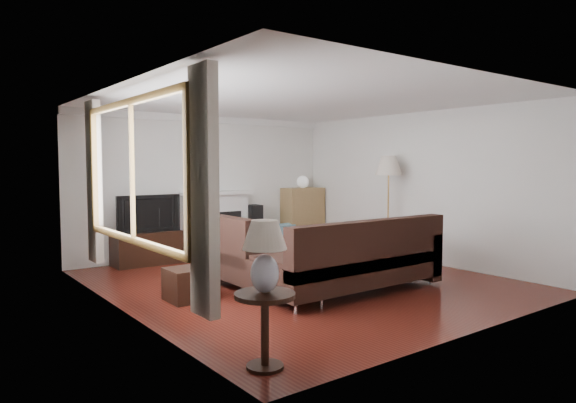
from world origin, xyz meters
TOP-DOWN VIEW (x-y plane):
  - room at (0.00, 0.00)m, footprint 5.10×5.60m
  - window at (-2.45, -0.20)m, footprint 0.12×2.74m
  - curtain_near at (-2.40, -1.72)m, footprint 0.10×0.35m
  - curtain_far at (-2.40, 1.32)m, footprint 0.10×0.35m
  - fireplace at (0.15, 2.64)m, footprint 1.40×0.26m
  - tv_stand at (-1.25, 2.48)m, footprint 1.07×0.48m
  - television at (-1.25, 2.48)m, footprint 1.05×0.14m
  - speaker_left at (-1.14, 2.53)m, footprint 0.34×0.37m
  - speaker_right at (0.89, 2.55)m, footprint 0.26×0.31m
  - bookshelf at (2.05, 2.52)m, footprint 0.85×0.40m
  - globe_lamp at (2.05, 2.52)m, footprint 0.24×0.24m
  - sectional_sofa at (0.13, -0.84)m, footprint 2.75×2.01m
  - coffee_table at (0.05, 0.75)m, footprint 1.21×0.73m
  - footstool at (-1.73, 0.02)m, footprint 0.46×0.46m
  - floor_lamp at (2.18, 0.36)m, footprint 0.59×0.59m
  - side_table at (-2.15, -2.25)m, footprint 0.49×0.49m
  - table_lamp at (-2.15, -2.25)m, footprint 0.35×0.35m

SIDE VIEW (x-z plane):
  - footstool at x=-1.73m, z-range 0.00..0.39m
  - coffee_table at x=0.05m, z-range 0.00..0.45m
  - tv_stand at x=-1.25m, z-range 0.00..0.54m
  - side_table at x=-2.15m, z-range 0.00..0.61m
  - speaker_right at x=0.89m, z-range 0.00..0.87m
  - sectional_sofa at x=0.13m, z-range 0.00..0.89m
  - speaker_left at x=-1.14m, z-range 0.00..0.92m
  - fireplace at x=0.15m, z-range 0.00..1.15m
  - bookshelf at x=2.05m, z-range 0.00..1.16m
  - television at x=-1.25m, z-range 0.54..1.14m
  - floor_lamp at x=2.18m, z-range 0.00..1.78m
  - table_lamp at x=-2.15m, z-range 0.61..1.18m
  - room at x=0.00m, z-range -0.02..2.52m
  - globe_lamp at x=2.05m, z-range 1.16..1.40m
  - curtain_near at x=-2.40m, z-range 0.35..2.45m
  - curtain_far at x=-2.40m, z-range 0.35..2.45m
  - window at x=-2.45m, z-range 0.78..2.32m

